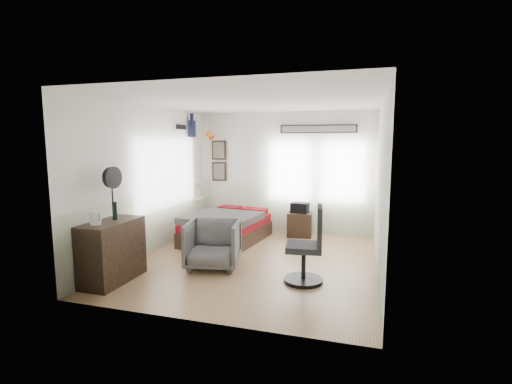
# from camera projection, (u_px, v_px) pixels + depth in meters

# --- Properties ---
(ground_plane) EXTENTS (4.00, 4.50, 0.01)m
(ground_plane) POSITION_uv_depth(u_px,v_px,m) (255.00, 262.00, 6.37)
(ground_plane) COLOR #8D724F
(room_shell) EXTENTS (4.02, 4.52, 2.71)m
(room_shell) POSITION_uv_depth(u_px,v_px,m) (254.00, 167.00, 6.36)
(room_shell) COLOR silver
(room_shell) RESTS_ON ground_plane
(wall_decor) EXTENTS (3.55, 1.32, 1.44)m
(wall_decor) POSITION_uv_depth(u_px,v_px,m) (233.00, 139.00, 8.27)
(wall_decor) COLOR black
(wall_decor) RESTS_ON room_shell
(bed) EXTENTS (1.51, 1.99, 0.59)m
(bed) POSITION_uv_depth(u_px,v_px,m) (227.00, 228.00, 7.64)
(bed) COLOR black
(bed) RESTS_ON ground_plane
(dresser) EXTENTS (0.48, 1.00, 0.90)m
(dresser) POSITION_uv_depth(u_px,v_px,m) (112.00, 251.00, 5.42)
(dresser) COLOR black
(dresser) RESTS_ON ground_plane
(armchair) EXTENTS (0.99, 1.01, 0.78)m
(armchair) POSITION_uv_depth(u_px,v_px,m) (213.00, 244.00, 6.03)
(armchair) COLOR #4D4E51
(armchair) RESTS_ON ground_plane
(nightstand) EXTENTS (0.55, 0.46, 0.52)m
(nightstand) POSITION_uv_depth(u_px,v_px,m) (300.00, 224.00, 8.05)
(nightstand) COLOR black
(nightstand) RESTS_ON ground_plane
(task_chair) EXTENTS (0.57, 0.57, 1.14)m
(task_chair) POSITION_uv_depth(u_px,v_px,m) (308.00, 252.00, 5.36)
(task_chair) COLOR black
(task_chair) RESTS_ON ground_plane
(kettle) EXTENTS (0.17, 0.15, 0.19)m
(kettle) POSITION_uv_depth(u_px,v_px,m) (95.00, 218.00, 5.11)
(kettle) COLOR silver
(kettle) RESTS_ON dresser
(bottle) EXTENTS (0.07, 0.07, 0.27)m
(bottle) POSITION_uv_depth(u_px,v_px,m) (115.00, 211.00, 5.43)
(bottle) COLOR black
(bottle) RESTS_ON dresser
(stand_fan) EXTENTS (0.11, 0.32, 0.79)m
(stand_fan) POSITION_uv_depth(u_px,v_px,m) (112.00, 178.00, 5.37)
(stand_fan) COLOR black
(stand_fan) RESTS_ON dresser
(black_bag) EXTENTS (0.40, 0.29, 0.22)m
(black_bag) POSITION_uv_depth(u_px,v_px,m) (300.00, 208.00, 8.01)
(black_bag) COLOR black
(black_bag) RESTS_ON nightstand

